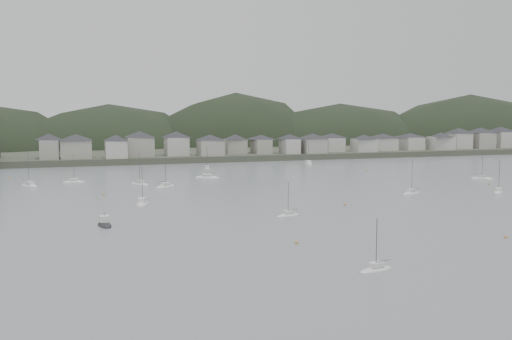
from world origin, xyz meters
name	(u,v)px	position (x,y,z in m)	size (l,w,h in m)	color
ground	(377,238)	(0.00, 0.00, 0.00)	(900.00, 900.00, 0.00)	slate
far_shore_land	(156,146)	(0.00, 295.00, 1.50)	(900.00, 250.00, 3.00)	#383D2D
forested_ridge	(170,168)	(4.83, 269.40, -11.28)	(851.55, 103.94, 102.57)	black
waterfront_town	(283,142)	(50.59, 183.34, 8.66)	(451.48, 28.46, 12.92)	#A09C93
moored_fleet	(191,194)	(-22.30, 68.84, 0.18)	(266.86, 178.69, 13.19)	silver
motor_launch_far	(105,224)	(-49.33, 28.94, 0.30)	(3.57, 7.42, 3.72)	black
mooring_buoys	(262,199)	(-5.41, 53.02, 0.15)	(156.34, 139.27, 0.70)	#BF883F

